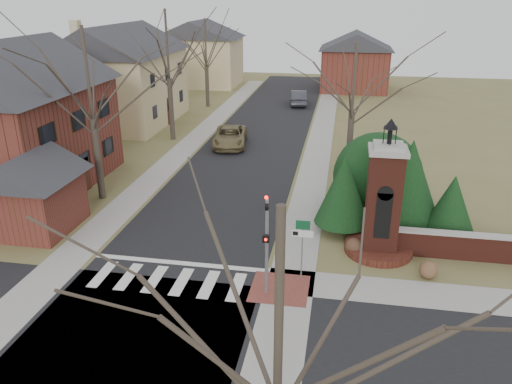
% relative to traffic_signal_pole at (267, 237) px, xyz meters
% --- Properties ---
extents(ground, '(120.00, 120.00, 0.00)m').
position_rel_traffic_signal_pole_xyz_m(ground, '(-4.30, -0.57, -2.59)').
color(ground, brown).
rests_on(ground, ground).
extents(main_street, '(8.00, 70.00, 0.01)m').
position_rel_traffic_signal_pole_xyz_m(main_street, '(-4.30, 21.43, -2.58)').
color(main_street, black).
rests_on(main_street, ground).
extents(cross_street, '(120.00, 8.00, 0.01)m').
position_rel_traffic_signal_pole_xyz_m(cross_street, '(-4.30, -3.57, -2.58)').
color(cross_street, black).
rests_on(cross_street, ground).
extents(crosswalk_zone, '(8.00, 2.20, 0.02)m').
position_rel_traffic_signal_pole_xyz_m(crosswalk_zone, '(-4.30, 0.23, -2.58)').
color(crosswalk_zone, silver).
rests_on(crosswalk_zone, ground).
extents(stop_bar, '(8.00, 0.35, 0.02)m').
position_rel_traffic_signal_pole_xyz_m(stop_bar, '(-4.30, 1.73, -2.58)').
color(stop_bar, silver).
rests_on(stop_bar, ground).
extents(sidewalk_right_main, '(2.00, 60.00, 0.02)m').
position_rel_traffic_signal_pole_xyz_m(sidewalk_right_main, '(0.90, 21.43, -2.58)').
color(sidewalk_right_main, gray).
rests_on(sidewalk_right_main, ground).
extents(sidewalk_left, '(2.00, 60.00, 0.02)m').
position_rel_traffic_signal_pole_xyz_m(sidewalk_left, '(-9.50, 21.43, -2.58)').
color(sidewalk_left, gray).
rests_on(sidewalk_left, ground).
extents(curb_apron, '(2.40, 2.40, 0.02)m').
position_rel_traffic_signal_pole_xyz_m(curb_apron, '(0.50, 0.43, -2.57)').
color(curb_apron, brown).
rests_on(curb_apron, ground).
extents(traffic_signal_pole, '(0.28, 0.41, 4.50)m').
position_rel_traffic_signal_pole_xyz_m(traffic_signal_pole, '(0.00, 0.00, 0.00)').
color(traffic_signal_pole, slate).
rests_on(traffic_signal_pole, ground).
extents(sign_post, '(0.90, 0.07, 2.75)m').
position_rel_traffic_signal_pole_xyz_m(sign_post, '(1.29, 1.41, -0.64)').
color(sign_post, slate).
rests_on(sign_post, ground).
extents(brick_gate_monument, '(3.20, 3.20, 6.47)m').
position_rel_traffic_signal_pole_xyz_m(brick_gate_monument, '(4.70, 4.42, -0.42)').
color(brick_gate_monument, '#5E261B').
rests_on(brick_gate_monument, ground).
extents(brick_garden_wall, '(7.50, 0.50, 1.30)m').
position_rel_traffic_signal_pole_xyz_m(brick_garden_wall, '(9.20, 4.43, -1.93)').
color(brick_garden_wall, '#5E261B').
rests_on(brick_garden_wall, ground).
extents(house_brick_left, '(9.80, 11.80, 9.42)m').
position_rel_traffic_signal_pole_xyz_m(house_brick_left, '(-17.31, 9.42, 2.07)').
color(house_brick_left, '#5F2B1F').
rests_on(house_brick_left, ground).
extents(house_stucco_left, '(9.80, 12.80, 9.28)m').
position_rel_traffic_signal_pole_xyz_m(house_stucco_left, '(-17.80, 26.42, 2.01)').
color(house_stucco_left, beige).
rests_on(house_stucco_left, ground).
extents(garage_left, '(4.80, 4.80, 4.29)m').
position_rel_traffic_signal_pole_xyz_m(garage_left, '(-12.82, 3.92, -0.35)').
color(garage_left, '#5F2B1F').
rests_on(garage_left, ground).
extents(house_distant_left, '(10.80, 8.80, 8.53)m').
position_rel_traffic_signal_pole_xyz_m(house_distant_left, '(-16.31, 47.42, 1.66)').
color(house_distant_left, beige).
rests_on(house_distant_left, ground).
extents(house_distant_right, '(8.80, 8.80, 7.30)m').
position_rel_traffic_signal_pole_xyz_m(house_distant_right, '(3.69, 47.42, 1.06)').
color(house_distant_right, '#5F2B1F').
rests_on(house_distant_right, ground).
extents(evergreen_near, '(2.80, 2.80, 4.10)m').
position_rel_traffic_signal_pole_xyz_m(evergreen_near, '(2.90, 6.43, -0.29)').
color(evergreen_near, '#473D33').
rests_on(evergreen_near, ground).
extents(evergreen_mid, '(3.40, 3.40, 4.70)m').
position_rel_traffic_signal_pole_xyz_m(evergreen_mid, '(6.20, 7.63, 0.01)').
color(evergreen_mid, '#473D33').
rests_on(evergreen_mid, ground).
extents(evergreen_far, '(2.40, 2.40, 3.30)m').
position_rel_traffic_signal_pole_xyz_m(evergreen_far, '(8.20, 6.63, -0.69)').
color(evergreen_far, '#473D33').
rests_on(evergreen_far, ground).
extents(evergreen_mass, '(4.80, 4.80, 4.80)m').
position_rel_traffic_signal_pole_xyz_m(evergreen_mass, '(4.70, 8.93, -0.19)').
color(evergreen_mass, black).
rests_on(evergreen_mass, ground).
extents(bare_tree_0, '(8.05, 8.05, 11.15)m').
position_rel_traffic_signal_pole_xyz_m(bare_tree_0, '(-11.30, 8.43, 5.11)').
color(bare_tree_0, '#473D33').
rests_on(bare_tree_0, ground).
extents(bare_tree_1, '(8.40, 8.40, 11.64)m').
position_rel_traffic_signal_pole_xyz_m(bare_tree_1, '(-11.30, 21.43, 5.44)').
color(bare_tree_1, '#473D33').
rests_on(bare_tree_1, ground).
extents(bare_tree_2, '(7.35, 7.35, 10.19)m').
position_rel_traffic_signal_pole_xyz_m(bare_tree_2, '(-11.80, 34.43, 4.44)').
color(bare_tree_2, '#473D33').
rests_on(bare_tree_2, ground).
extents(bare_tree_3, '(7.00, 7.00, 9.70)m').
position_rel_traffic_signal_pole_xyz_m(bare_tree_3, '(3.20, 15.43, 4.10)').
color(bare_tree_3, '#473D33').
rests_on(bare_tree_3, ground).
extents(bare_tree_4, '(6.65, 6.65, 9.21)m').
position_rel_traffic_signal_pole_xyz_m(bare_tree_4, '(1.70, -9.57, 3.77)').
color(bare_tree_4, '#473D33').
rests_on(bare_tree_4, ground).
extents(pickup_truck, '(3.25, 5.73, 1.51)m').
position_rel_traffic_signal_pole_xyz_m(pickup_truck, '(-6.15, 20.42, -1.83)').
color(pickup_truck, olive).
rests_on(pickup_truck, ground).
extents(distant_car, '(2.25, 4.96, 1.58)m').
position_rel_traffic_signal_pole_xyz_m(distant_car, '(-2.27, 37.01, -1.80)').
color(distant_car, '#393B41').
rests_on(distant_car, ground).
extents(dry_shrub_left, '(0.79, 0.79, 0.79)m').
position_rel_traffic_signal_pole_xyz_m(dry_shrub_left, '(3.54, 4.03, -2.19)').
color(dry_shrub_left, '#4E3323').
rests_on(dry_shrub_left, ground).
extents(dry_shrub_right, '(0.79, 0.79, 0.79)m').
position_rel_traffic_signal_pole_xyz_m(dry_shrub_right, '(6.70, 2.43, -2.19)').
color(dry_shrub_right, brown).
rests_on(dry_shrub_right, ground).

